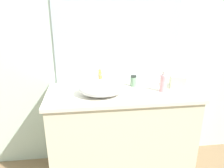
# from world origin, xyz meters

# --- Properties ---
(bathroom_wall_rear) EXTENTS (6.00, 0.06, 2.60)m
(bathroom_wall_rear) POSITION_xyz_m (0.00, 0.73, 1.30)
(bathroom_wall_rear) COLOR silver
(bathroom_wall_rear) RESTS_ON ground
(vanity_counter) EXTENTS (1.36, 0.59, 0.90)m
(vanity_counter) POSITION_xyz_m (0.02, 0.39, 0.45)
(vanity_counter) COLOR beige
(vanity_counter) RESTS_ON ground
(wall_mirror_panel) EXTENTS (1.22, 0.01, 0.96)m
(wall_mirror_panel) POSITION_xyz_m (0.02, 0.69, 1.38)
(wall_mirror_panel) COLOR #B2BCC6
(wall_mirror_panel) RESTS_ON vanity_counter
(sink_basin) EXTENTS (0.40, 0.31, 0.13)m
(sink_basin) POSITION_xyz_m (-0.17, 0.33, 0.97)
(sink_basin) COLOR silver
(sink_basin) RESTS_ON vanity_counter
(faucet) EXTENTS (0.03, 0.14, 0.17)m
(faucet) POSITION_xyz_m (-0.17, 0.50, 1.00)
(faucet) COLOR gold
(faucet) RESTS_ON vanity_counter
(soap_dispenser) EXTENTS (0.06, 0.06, 0.20)m
(soap_dispenser) POSITION_xyz_m (0.38, 0.34, 0.99)
(soap_dispenser) COLOR pink
(soap_dispenser) RESTS_ON vanity_counter
(lotion_bottle) EXTENTS (0.06, 0.06, 0.11)m
(lotion_bottle) POSITION_xyz_m (0.15, 0.51, 0.95)
(lotion_bottle) COLOR gray
(lotion_bottle) RESTS_ON vanity_counter
(tissue_box) EXTENTS (0.16, 0.16, 0.16)m
(tissue_box) POSITION_xyz_m (0.56, 0.43, 0.97)
(tissue_box) COLOR beige
(tissue_box) RESTS_ON vanity_counter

